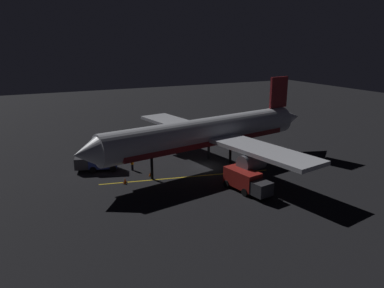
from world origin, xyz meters
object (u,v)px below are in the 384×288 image
Objects in this scene: traffic_cone_under_wing at (125,180)px; traffic_cone_far at (119,160)px; ground_crew_worker at (132,164)px; airliner at (209,133)px; baggage_truck at (98,162)px; catering_truck at (246,181)px; traffic_cone_near_right at (125,182)px; traffic_cone_near_left at (150,174)px.

traffic_cone_under_wing and traffic_cone_far have the same top height.
ground_crew_worker is 3.16× the size of traffic_cone_under_wing.
airliner is 21.71× the size of ground_crew_worker.
baggage_truck reaches higher than ground_crew_worker.
baggage_truck is at bearing 127.41° from traffic_cone_far.
airliner is at bearing -108.26° from baggage_truck.
airliner is at bearing -105.33° from ground_crew_worker.
traffic_cone_far is at bearing 30.85° from catering_truck.
traffic_cone_far is at bearing 8.59° from ground_crew_worker.
baggage_truck is 10.66× the size of traffic_cone_near_right.
baggage_truck is at bearing 43.12° from catering_truck.
traffic_cone_near_right is at bearing 158.68° from traffic_cone_under_wing.
traffic_cone_far is (7.35, 10.86, -4.43)m from airliner.
baggage_truck is 20.24m from catering_truck.
baggage_truck is 10.66× the size of traffic_cone_far.
traffic_cone_under_wing is (-5.88, -1.98, -0.96)m from baggage_truck.
traffic_cone_near_left and traffic_cone_under_wing have the same top height.
traffic_cone_near_right is (-6.36, -1.79, -0.96)m from baggage_truck.
ground_crew_worker is 3.16× the size of traffic_cone_far.
traffic_cone_far is (8.99, -1.64, 0.00)m from traffic_cone_near_right.
catering_truck is at bearing -142.92° from ground_crew_worker.
traffic_cone_far is (4.56, 0.69, -0.64)m from ground_crew_worker.
baggage_truck reaches higher than traffic_cone_far.
traffic_cone_near_left is at bearing -133.21° from baggage_truck.
traffic_cone_under_wing is at bearing 170.27° from traffic_cone_far.
ground_crew_worker is 3.16× the size of traffic_cone_near_right.
traffic_cone_far is at bearing -10.37° from traffic_cone_near_right.
traffic_cone_under_wing is (-0.71, 3.53, 0.00)m from traffic_cone_near_left.
traffic_cone_far is at bearing -9.73° from traffic_cone_under_wing.
traffic_cone_under_wing is (8.89, 11.86, -1.03)m from catering_truck.
baggage_truck is 10.66× the size of traffic_cone_near_left.
ground_crew_worker is at bearing 74.67° from airliner.
ground_crew_worker is at bearing 23.09° from traffic_cone_near_left.
airliner is 68.68× the size of traffic_cone_near_left.
traffic_cone_far is (2.63, -3.44, -0.96)m from baggage_truck.
traffic_cone_near_left and traffic_cone_near_right have the same top height.
traffic_cone_under_wing is at bearing 53.13° from catering_truck.
airliner is 11.21m from ground_crew_worker.
baggage_truck is at bearing 64.96° from ground_crew_worker.
traffic_cone_near_right is (8.42, 12.04, -1.03)m from catering_truck.
baggage_truck is 10.66× the size of traffic_cone_under_wing.
baggage_truck is 6.28m from traffic_cone_under_wing.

